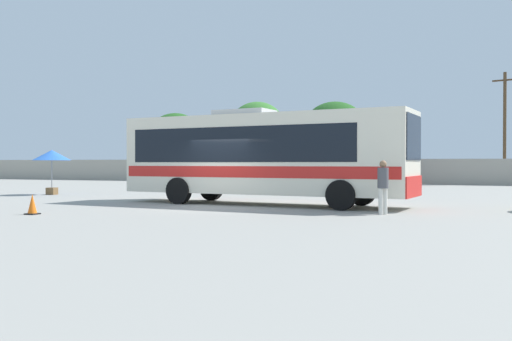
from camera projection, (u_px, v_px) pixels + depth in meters
The scene contains 13 objects.
ground_plane at pixel (293, 193), 29.83m from camera, with size 300.00×300.00×0.00m, color gray.
perimeter_wall at pixel (352, 171), 44.55m from camera, with size 80.00×0.30×1.93m, color #9E998C.
coach_bus_cream_red at pixel (261, 154), 21.81m from camera, with size 11.61×3.71×3.68m.
attendant_by_bus_door at pixel (383, 184), 17.58m from camera, with size 0.48×0.48×1.69m.
vendor_umbrella_near_gate_blue at pixel (52, 156), 28.61m from camera, with size 1.90×1.90×2.27m.
parked_car_leftmost_red at pixel (227, 174), 44.84m from camera, with size 4.18×2.22×1.46m.
parked_car_second_grey at pixel (301, 174), 42.71m from camera, with size 4.66×2.31×1.52m.
parked_car_third_maroon at pixel (384, 175), 39.80m from camera, with size 4.48×2.19×1.47m.
utility_pole_near at pixel (505, 126), 42.38m from camera, with size 1.77×0.60×8.45m.
roadside_tree_left at pixel (176, 136), 56.30m from camera, with size 5.37×5.37×6.61m.
roadside_tree_midleft at pixel (257, 124), 53.69m from camera, with size 5.04×5.04×7.45m.
roadside_tree_midright at pixel (335, 128), 49.17m from camera, with size 5.48×5.48×6.97m.
traffic_cone_on_apron at pixel (32, 205), 17.58m from camera, with size 0.36×0.36×0.64m.
Camera 1 is at (8.91, -18.52, 1.61)m, focal length 39.55 mm.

